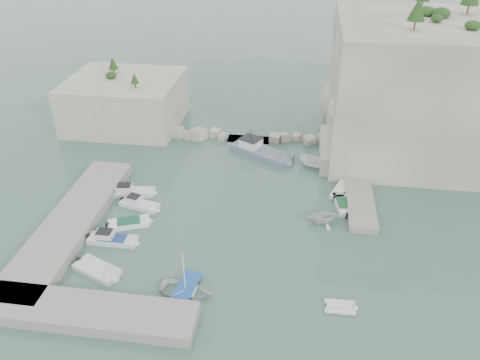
# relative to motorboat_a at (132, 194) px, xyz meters

# --- Properties ---
(ground) EXTENTS (400.00, 400.00, 0.00)m
(ground) POSITION_rel_motorboat_a_xyz_m (12.79, -5.89, 0.00)
(ground) COLOR #44665B
(ground) RESTS_ON ground
(cliff_east) EXTENTS (26.00, 22.00, 17.00)m
(cliff_east) POSITION_rel_motorboat_a_xyz_m (35.79, 17.11, 8.50)
(cliff_east) COLOR beige
(cliff_east) RESTS_ON ground
(cliff_terrace) EXTENTS (8.00, 10.00, 2.50)m
(cliff_terrace) POSITION_rel_motorboat_a_xyz_m (25.79, 12.11, 1.25)
(cliff_terrace) COLOR beige
(cliff_terrace) RESTS_ON ground
(outcrop_west) EXTENTS (16.00, 14.00, 7.00)m
(outcrop_west) POSITION_rel_motorboat_a_xyz_m (-7.21, 19.11, 3.50)
(outcrop_west) COLOR beige
(outcrop_west) RESTS_ON ground
(quay_west) EXTENTS (5.00, 24.00, 1.10)m
(quay_west) POSITION_rel_motorboat_a_xyz_m (-4.21, -6.89, 0.55)
(quay_west) COLOR #9E9689
(quay_west) RESTS_ON ground
(quay_south) EXTENTS (18.00, 4.00, 1.10)m
(quay_south) POSITION_rel_motorboat_a_xyz_m (2.79, -18.39, 0.55)
(quay_south) COLOR #9E9689
(quay_south) RESTS_ON ground
(ledge_east) EXTENTS (3.00, 16.00, 0.80)m
(ledge_east) POSITION_rel_motorboat_a_xyz_m (26.29, 4.11, 0.40)
(ledge_east) COLOR #9E9689
(ledge_east) RESTS_ON ground
(breakwater) EXTENTS (28.00, 3.00, 1.40)m
(breakwater) POSITION_rel_motorboat_a_xyz_m (11.79, 16.11, 0.70)
(breakwater) COLOR beige
(breakwater) RESTS_ON ground
(motorboat_a) EXTENTS (6.00, 2.55, 1.40)m
(motorboat_a) POSITION_rel_motorboat_a_xyz_m (0.00, 0.00, 0.00)
(motorboat_a) COLOR silver
(motorboat_a) RESTS_ON ground
(motorboat_b) EXTENTS (5.16, 2.76, 1.40)m
(motorboat_b) POSITION_rel_motorboat_a_xyz_m (1.76, -2.36, 0.00)
(motorboat_b) COLOR silver
(motorboat_b) RESTS_ON ground
(motorboat_c) EXTENTS (5.00, 3.32, 0.70)m
(motorboat_c) POSITION_rel_motorboat_a_xyz_m (1.71, -5.79, 0.00)
(motorboat_c) COLOR white
(motorboat_c) RESTS_ON ground
(motorboat_d) EXTENTS (5.49, 1.65, 1.40)m
(motorboat_d) POSITION_rel_motorboat_a_xyz_m (1.05, -8.74, 0.00)
(motorboat_d) COLOR silver
(motorboat_d) RESTS_ON ground
(motorboat_e) EXTENTS (5.37, 3.79, 0.70)m
(motorboat_e) POSITION_rel_motorboat_a_xyz_m (1.23, -13.12, 0.00)
(motorboat_e) COLOR silver
(motorboat_e) RESTS_ON ground
(rowboat) EXTENTS (5.27, 4.08, 1.01)m
(rowboat) POSITION_rel_motorboat_a_xyz_m (10.00, -14.56, 0.00)
(rowboat) COLOR white
(rowboat) RESTS_ON ground
(inflatable_dinghy) EXTENTS (2.85, 1.44, 0.44)m
(inflatable_dinghy) POSITION_rel_motorboat_a_xyz_m (23.42, -14.52, 0.00)
(inflatable_dinghy) COLOR silver
(inflatable_dinghy) RESTS_ON ground
(tender_east_a) EXTENTS (4.29, 3.96, 1.88)m
(tender_east_a) POSITION_rel_motorboat_a_xyz_m (22.10, -2.37, 0.00)
(tender_east_a) COLOR silver
(tender_east_a) RESTS_ON ground
(tender_east_b) EXTENTS (2.38, 4.80, 0.70)m
(tender_east_b) POSITION_rel_motorboat_a_xyz_m (24.36, 0.87, 0.00)
(tender_east_b) COLOR silver
(tender_east_b) RESTS_ON ground
(tender_east_c) EXTENTS (3.10, 4.92, 0.70)m
(tender_east_c) POSITION_rel_motorboat_a_xyz_m (24.32, 3.90, 0.00)
(tender_east_c) COLOR silver
(tender_east_c) RESTS_ON ground
(tender_east_d) EXTENTS (4.96, 2.92, 1.80)m
(tender_east_d) POSITION_rel_motorboat_a_xyz_m (21.34, 9.30, 0.00)
(tender_east_d) COLOR white
(tender_east_d) RESTS_ON ground
(work_boat) EXTENTS (9.71, 7.12, 2.20)m
(work_boat) POSITION_rel_motorboat_a_xyz_m (14.06, 11.53, 0.00)
(work_boat) COLOR slate
(work_boat) RESTS_ON ground
(rowboat_mast) EXTENTS (0.10, 0.10, 4.20)m
(rowboat_mast) POSITION_rel_motorboat_a_xyz_m (10.00, -14.56, 2.60)
(rowboat_mast) COLOR white
(rowboat_mast) RESTS_ON rowboat
(vegetation) EXTENTS (53.48, 13.88, 13.40)m
(vegetation) POSITION_rel_motorboat_a_xyz_m (30.62, 18.51, 17.93)
(vegetation) COLOR #1E4219
(vegetation) RESTS_ON ground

